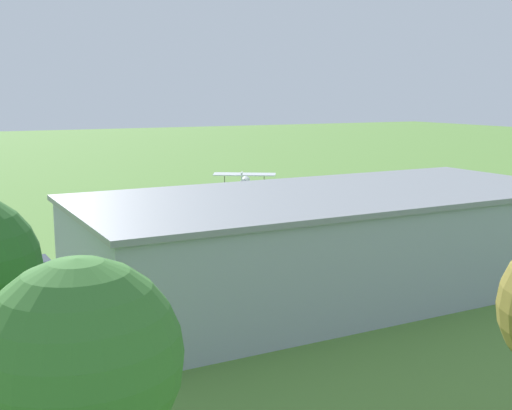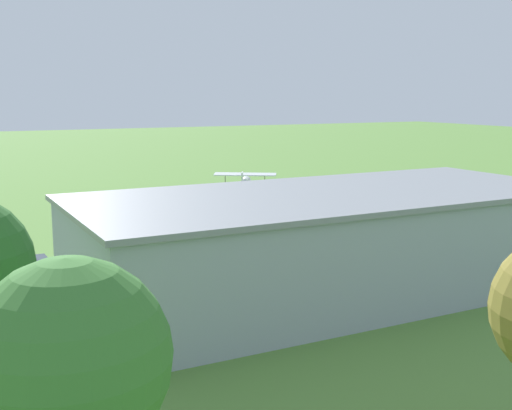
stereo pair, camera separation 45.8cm
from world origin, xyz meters
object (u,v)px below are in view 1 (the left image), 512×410
object	(u,v)px
person_by_parked_cars	(378,220)
person_beside_truck	(434,229)
person_walking_on_apron	(130,245)
person_crossing_taxiway	(370,226)
biplane	(244,184)
hangar	(334,242)
car_white	(39,269)
tree_behind_hangar_left	(81,359)

from	to	relation	value
person_by_parked_cars	person_beside_truck	world-z (taller)	person_beside_truck
person_walking_on_apron	person_beside_truck	world-z (taller)	person_beside_truck
person_crossing_taxiway	person_beside_truck	world-z (taller)	person_beside_truck
biplane	person_walking_on_apron	bearing A→B (deg)	37.65
hangar	person_by_parked_cars	world-z (taller)	hangar
car_white	person_beside_truck	size ratio (longest dim) A/B	2.70
hangar	car_white	bearing A→B (deg)	-34.43
person_by_parked_cars	person_walking_on_apron	bearing A→B (deg)	-0.91
person_crossing_taxiway	tree_behind_hangar_left	world-z (taller)	tree_behind_hangar_left
biplane	person_crossing_taxiway	xyz separation A→B (m)	(-6.15, 16.91, -2.58)
person_walking_on_apron	person_by_parked_cars	xyz separation A→B (m)	(-27.23, 0.43, -0.10)
car_white	person_crossing_taxiway	xyz separation A→B (m)	(-32.82, -1.72, -0.01)
hangar	biplane	distance (m)	32.41
tree_behind_hangar_left	hangar	bearing A→B (deg)	-138.62
biplane	person_beside_truck	size ratio (longest dim) A/B	4.32
car_white	person_walking_on_apron	distance (m)	9.65
person_crossing_taxiway	person_beside_truck	xyz separation A→B (m)	(-4.82, 4.10, 0.01)
hangar	tree_behind_hangar_left	size ratio (longest dim) A/B	3.89
person_walking_on_apron	tree_behind_hangar_left	distance (m)	38.98
biplane	person_crossing_taxiway	size ratio (longest dim) A/B	4.35
biplane	person_by_parked_cars	xyz separation A→B (m)	(-9.04, 14.46, -2.69)
biplane	person_walking_on_apron	distance (m)	23.12
person_by_parked_cars	person_crossing_taxiway	distance (m)	3.79
biplane	car_white	world-z (taller)	biplane
hangar	person_crossing_taxiway	bearing A→B (deg)	-134.38
biplane	car_white	size ratio (longest dim) A/B	1.60
person_walking_on_apron	tree_behind_hangar_left	size ratio (longest dim) A/B	0.18
hangar	person_crossing_taxiway	distance (m)	20.47
person_beside_truck	car_white	bearing A→B (deg)	-3.62
hangar	person_beside_truck	world-z (taller)	hangar
hangar	person_walking_on_apron	distance (m)	20.31
car_white	tree_behind_hangar_left	distance (m)	32.78
hangar	tree_behind_hangar_left	distance (m)	29.41
person_beside_truck	biplane	bearing A→B (deg)	-62.44
car_white	person_by_parked_cars	size ratio (longest dim) A/B	3.08
person_crossing_taxiway	tree_behind_hangar_left	size ratio (longest dim) A/B	0.18
hangar	biplane	size ratio (longest dim) A/B	4.93
hangar	person_by_parked_cars	distance (m)	24.23
hangar	person_crossing_taxiway	world-z (taller)	hangar
car_white	tree_behind_hangar_left	world-z (taller)	tree_behind_hangar_left
person_by_parked_cars	biplane	bearing A→B (deg)	-57.99
hangar	person_beside_truck	xyz separation A→B (m)	(-19.00, -10.39, -2.81)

